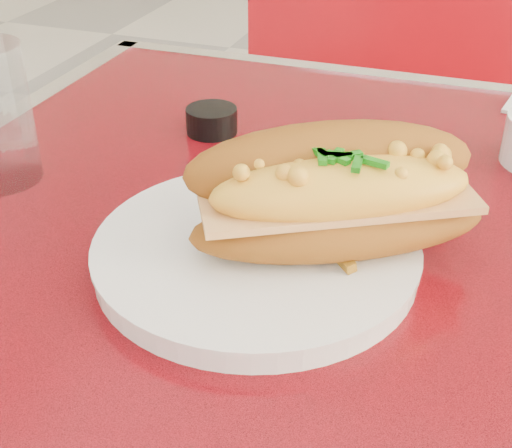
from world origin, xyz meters
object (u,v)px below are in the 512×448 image
(booth_bench_far, at_px, (483,236))
(dinner_plate, at_px, (256,252))
(diner_table, at_px, (471,372))
(mac_hoagie, at_px, (336,193))
(sauce_cup_left, at_px, (212,119))
(fork, at_px, (335,235))

(booth_bench_far, height_order, dinner_plate, booth_bench_far)
(diner_table, relative_size, mac_hoagie, 4.41)
(booth_bench_far, height_order, sauce_cup_left, booth_bench_far)
(mac_hoagie, relative_size, fork, 1.97)
(diner_table, bearing_deg, sauce_cup_left, 158.49)
(mac_hoagie, xyz_separation_m, sauce_cup_left, (-0.20, 0.21, -0.05))
(fork, bearing_deg, dinner_plate, 101.61)
(dinner_plate, xyz_separation_m, fork, (0.06, 0.04, 0.01))
(dinner_plate, bearing_deg, sauce_cup_left, 120.60)
(mac_hoagie, height_order, fork, mac_hoagie)
(sauce_cup_left, bearing_deg, fork, -45.11)
(mac_hoagie, bearing_deg, booth_bench_far, 51.79)
(diner_table, xyz_separation_m, dinner_plate, (-0.20, -0.11, 0.17))
(diner_table, height_order, dinner_plate, dinner_plate)
(booth_bench_far, relative_size, mac_hoagie, 4.30)
(fork, bearing_deg, booth_bench_far, -28.69)
(fork, bearing_deg, diner_table, -83.00)
(diner_table, bearing_deg, mac_hoagie, -149.99)
(diner_table, distance_m, sauce_cup_left, 0.41)
(fork, relative_size, sauce_cup_left, 2.27)
(booth_bench_far, bearing_deg, diner_table, -90.00)
(mac_hoagie, bearing_deg, fork, 64.60)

